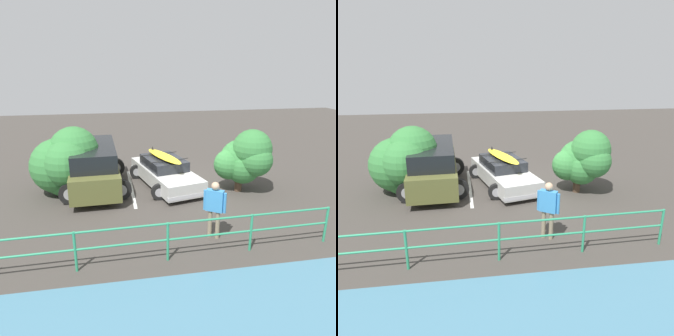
# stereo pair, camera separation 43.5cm
# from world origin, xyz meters

# --- Properties ---
(ground_plane) EXTENTS (44.00, 44.00, 0.02)m
(ground_plane) POSITION_xyz_m (0.00, 0.00, -0.01)
(ground_plane) COLOR #423D38
(ground_plane) RESTS_ON ground
(parking_stripe) EXTENTS (0.12, 4.28, 0.00)m
(parking_stripe) POSITION_xyz_m (2.23, -0.23, 0.00)
(parking_stripe) COLOR silver
(parking_stripe) RESTS_ON ground
(sedan_car) EXTENTS (2.83, 4.52, 1.44)m
(sedan_car) POSITION_xyz_m (0.80, -0.26, 0.57)
(sedan_car) COLOR silver
(sedan_car) RESTS_ON ground
(suv_car) EXTENTS (2.75, 4.98, 1.83)m
(suv_car) POSITION_xyz_m (3.67, -0.44, 0.95)
(suv_car) COLOR brown
(suv_car) RESTS_ON ground
(person_bystander) EXTENTS (0.57, 0.44, 1.73)m
(person_bystander) POSITION_xyz_m (0.16, 4.29, 1.04)
(person_bystander) COLOR gray
(person_bystander) RESTS_ON ground
(railing_fence) EXTENTS (9.25, 0.32, 1.08)m
(railing_fence) POSITION_xyz_m (1.69, 5.22, 0.73)
(railing_fence) COLOR #2D9366
(railing_fence) RESTS_ON ground
(bush_near_left) EXTENTS (2.16, 2.13, 2.51)m
(bush_near_left) POSITION_xyz_m (-2.17, 0.89, 1.31)
(bush_near_left) COLOR #4C3828
(bush_near_left) RESTS_ON ground
(bush_near_right) EXTENTS (2.65, 2.96, 2.71)m
(bush_near_right) POSITION_xyz_m (4.68, -0.11, 1.29)
(bush_near_right) COLOR #4C3828
(bush_near_right) RESTS_ON ground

